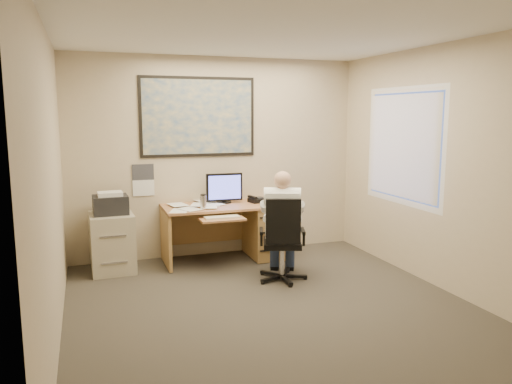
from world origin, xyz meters
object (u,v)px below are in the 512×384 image
object	(u,v)px
desk	(247,225)
person	(281,226)
office_chair	(285,256)
filing_cabinet	(112,237)

from	to	relation	value
desk	person	xyz separation A→B (m)	(0.10, -0.98, 0.20)
office_chair	person	world-z (taller)	person
desk	person	bearing A→B (deg)	-84.45
desk	office_chair	size ratio (longest dim) A/B	1.59
desk	office_chair	distance (m)	1.08
desk	office_chair	bearing A→B (deg)	-84.02
office_chair	person	xyz separation A→B (m)	(-0.02, 0.07, 0.35)
filing_cabinet	office_chair	bearing A→B (deg)	-30.90
filing_cabinet	person	xyz separation A→B (m)	(1.87, -0.98, 0.21)
office_chair	person	bearing A→B (deg)	120.43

